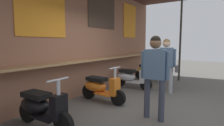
# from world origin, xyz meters

# --- Properties ---
(ground_plane) EXTENTS (27.46, 27.46, 0.00)m
(ground_plane) POSITION_xyz_m (0.00, 0.00, 0.00)
(ground_plane) COLOR #56544F
(market_stall_facade) EXTENTS (9.81, 2.24, 3.57)m
(market_stall_facade) POSITION_xyz_m (-0.01, 1.89, 1.97)
(market_stall_facade) COLOR #8C5B44
(market_stall_facade) RESTS_ON ground_plane
(scooter_black) EXTENTS (0.47, 1.40, 0.97)m
(scooter_black) POSITION_xyz_m (-1.77, 1.08, 0.39)
(scooter_black) COLOR black
(scooter_black) RESTS_ON ground_plane
(scooter_orange) EXTENTS (0.46, 1.40, 0.97)m
(scooter_orange) POSITION_xyz_m (0.03, 1.08, 0.39)
(scooter_orange) COLOR orange
(scooter_orange) RESTS_ON ground_plane
(scooter_silver) EXTENTS (0.46, 1.40, 0.97)m
(scooter_silver) POSITION_xyz_m (1.75, 1.08, 0.39)
(scooter_silver) COLOR #B2B5BA
(scooter_silver) RESTS_ON ground_plane
(scooter_yellow) EXTENTS (0.46, 1.40, 0.97)m
(scooter_yellow) POSITION_xyz_m (3.42, 1.08, 0.39)
(scooter_yellow) COLOR gold
(scooter_yellow) RESTS_ON ground_plane
(shopper_with_handbag) EXTENTS (0.40, 0.66, 1.70)m
(shopper_with_handbag) POSITION_xyz_m (1.84, -0.13, 1.04)
(shopper_with_handbag) COLOR #999EA8
(shopper_with_handbag) RESTS_ON ground_plane
(shopper_browsing) EXTENTS (0.25, 0.58, 1.71)m
(shopper_browsing) POSITION_xyz_m (-0.26, -0.54, 1.06)
(shopper_browsing) COLOR #383D4C
(shopper_browsing) RESTS_ON ground_plane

